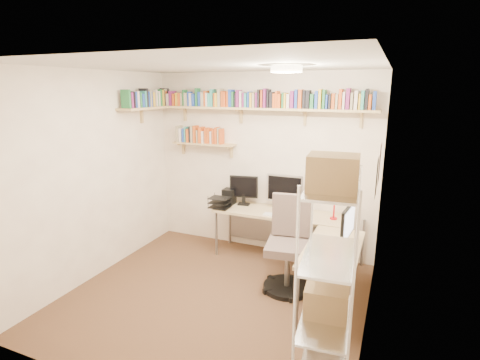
% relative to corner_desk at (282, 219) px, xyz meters
% --- Properties ---
extents(ground, '(3.20, 3.20, 0.00)m').
position_rel_corner_desk_xyz_m(ground, '(-0.48, -0.99, -0.66)').
color(ground, '#4D2B21').
rests_on(ground, ground).
extents(room_shell, '(3.24, 3.04, 2.52)m').
position_rel_corner_desk_xyz_m(room_shell, '(-0.47, -0.99, 0.88)').
color(room_shell, beige).
rests_on(room_shell, ground).
extents(wall_shelves, '(3.12, 1.09, 0.80)m').
position_rel_corner_desk_xyz_m(wall_shelves, '(-0.91, 0.31, 1.36)').
color(wall_shelves, tan).
rests_on(wall_shelves, ground).
extents(corner_desk, '(2.07, 1.75, 1.17)m').
position_rel_corner_desk_xyz_m(corner_desk, '(0.00, 0.00, 0.00)').
color(corner_desk, tan).
rests_on(corner_desk, ground).
extents(office_chair, '(0.58, 0.58, 1.09)m').
position_rel_corner_desk_xyz_m(office_chair, '(0.21, -0.46, -0.20)').
color(office_chair, black).
rests_on(office_chair, ground).
extents(wire_rack, '(0.43, 0.78, 1.88)m').
position_rel_corner_desk_xyz_m(wire_rack, '(0.88, -1.88, 0.44)').
color(wire_rack, silver).
rests_on(wire_rack, ground).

